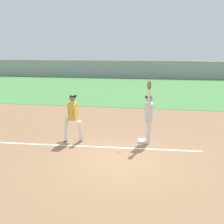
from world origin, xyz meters
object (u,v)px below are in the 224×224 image
(parked_car_tan, at_px, (92,69))
(parked_car_blue, at_px, (171,70))
(first_base, at_px, (144,141))
(fielder, at_px, (149,113))
(runner, at_px, (73,115))
(parked_car_green, at_px, (217,71))
(baseball, at_px, (137,84))
(parked_car_silver, at_px, (134,70))

(parked_car_tan, height_order, parked_car_blue, same)
(first_base, relative_size, fielder, 0.17)
(first_base, distance_m, fielder, 1.09)
(runner, xyz_separation_m, parked_car_green, (9.97, 26.32, -0.32))
(fielder, xyz_separation_m, runner, (-2.70, -0.28, -0.12))
(baseball, height_order, parked_car_silver, baseball)
(parked_car_blue, bearing_deg, runner, -96.10)
(parked_car_tan, relative_size, parked_car_green, 1.00)
(parked_car_silver, height_order, parked_car_green, same)
(fielder, relative_size, runner, 1.33)
(runner, height_order, parked_car_green, runner)
(fielder, bearing_deg, parked_car_silver, -81.64)
(first_base, distance_m, parked_car_green, 27.04)
(fielder, xyz_separation_m, parked_car_silver, (-2.94, 26.19, -0.45))
(parked_car_tan, height_order, parked_car_green, same)
(fielder, bearing_deg, baseball, -13.35)
(fielder, height_order, baseball, fielder)
(parked_car_green, bearing_deg, fielder, -106.86)
(fielder, xyz_separation_m, parked_car_green, (7.27, 26.04, -0.45))
(first_base, height_order, fielder, fielder)
(parked_car_silver, bearing_deg, fielder, -87.51)
(parked_car_tan, bearing_deg, parked_car_silver, 0.17)
(fielder, distance_m, parked_car_green, 27.04)
(parked_car_silver, distance_m, parked_car_blue, 4.65)
(parked_car_tan, relative_size, parked_car_silver, 0.98)
(parked_car_green, bearing_deg, first_base, -107.21)
(runner, height_order, baseball, baseball)
(parked_car_silver, bearing_deg, parked_car_tan, 177.31)
(fielder, distance_m, runner, 2.72)
(parked_car_blue, relative_size, parked_car_green, 1.01)
(fielder, relative_size, parked_car_blue, 0.51)
(parked_car_blue, bearing_deg, parked_car_green, 2.59)
(baseball, xyz_separation_m, parked_car_tan, (-7.98, 25.95, -1.42))
(first_base, xyz_separation_m, parked_car_tan, (-8.28, 26.02, 0.63))
(first_base, height_order, parked_car_blue, parked_car_blue)
(first_base, bearing_deg, fielder, -16.96)
(first_base, bearing_deg, parked_car_blue, 85.92)
(first_base, xyz_separation_m, baseball, (-0.31, 0.08, 2.06))
(parked_car_green, bearing_deg, runner, -112.01)
(parked_car_silver, bearing_deg, baseball, -88.49)
(runner, relative_size, parked_car_green, 0.39)
(baseball, bearing_deg, parked_car_green, 73.39)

